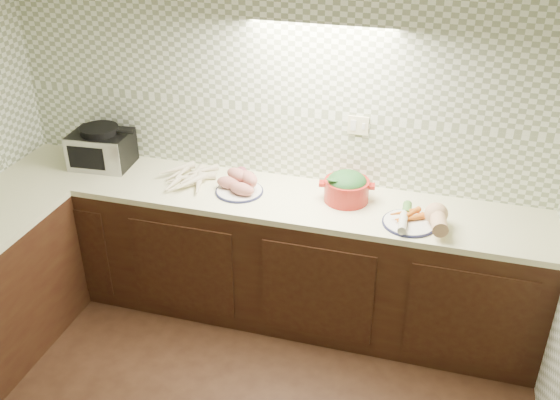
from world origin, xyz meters
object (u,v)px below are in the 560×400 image
(toaster_oven, at_px, (102,148))
(parsnip_pile, at_px, (196,179))
(sweet_potato_plate, at_px, (240,184))
(dutch_oven, at_px, (347,187))
(onion_bowl, at_px, (243,177))
(veg_plate, at_px, (422,217))

(toaster_oven, relative_size, parsnip_pile, 0.95)
(toaster_oven, distance_m, parsnip_pile, 0.74)
(sweet_potato_plate, bearing_deg, dutch_oven, 6.31)
(dutch_oven, bearing_deg, parsnip_pile, 174.15)
(sweet_potato_plate, xyz_separation_m, onion_bowl, (-0.02, 0.13, -0.01))
(parsnip_pile, bearing_deg, veg_plate, -4.11)
(toaster_oven, distance_m, veg_plate, 2.21)
(toaster_oven, bearing_deg, parsnip_pile, -11.39)
(onion_bowl, relative_size, veg_plate, 0.39)
(dutch_oven, distance_m, veg_plate, 0.51)
(toaster_oven, bearing_deg, sweet_potato_plate, -10.27)
(veg_plate, bearing_deg, onion_bowl, 169.68)
(veg_plate, bearing_deg, parsnip_pile, 175.89)
(toaster_oven, distance_m, onion_bowl, 1.03)
(toaster_oven, xyz_separation_m, dutch_oven, (1.72, -0.03, -0.04))
(onion_bowl, bearing_deg, sweet_potato_plate, -79.66)
(veg_plate, bearing_deg, toaster_oven, 174.95)
(parsnip_pile, bearing_deg, onion_bowl, 20.45)
(dutch_oven, bearing_deg, onion_bowl, 166.61)
(onion_bowl, bearing_deg, veg_plate, -10.32)
(onion_bowl, bearing_deg, parsnip_pile, -159.55)
(parsnip_pile, xyz_separation_m, dutch_oven, (0.99, 0.06, 0.06))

